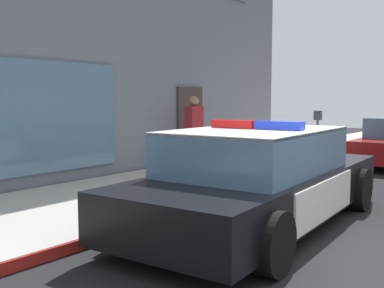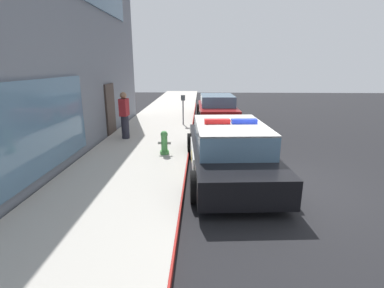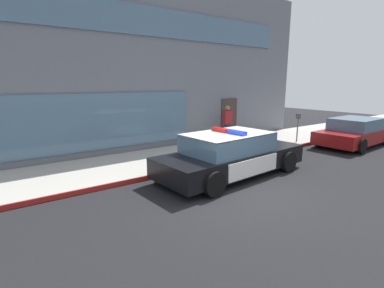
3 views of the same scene
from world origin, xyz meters
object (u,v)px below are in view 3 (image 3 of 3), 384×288
at_px(pedestrian_on_sidewalk, 227,123).
at_px(parking_meter, 298,122).
at_px(car_down_street, 355,132).
at_px(fire_hydrant, 221,145).
at_px(police_cruiser, 231,155).

distance_m(pedestrian_on_sidewalk, parking_meter, 3.30).
bearing_deg(pedestrian_on_sidewalk, car_down_street, -122.11).
xyz_separation_m(fire_hydrant, pedestrian_on_sidewalk, (1.88, 1.69, 0.51)).
distance_m(car_down_street, parking_meter, 2.68).
xyz_separation_m(car_down_street, pedestrian_on_sidewalk, (-4.69, 3.64, 0.38)).
bearing_deg(fire_hydrant, parking_meter, -3.78).
bearing_deg(parking_meter, police_cruiser, -164.84).
relative_size(police_cruiser, pedestrian_on_sidewalk, 3.05).
bearing_deg(police_cruiser, fire_hydrant, 53.43).
distance_m(police_cruiser, parking_meter, 5.93).
height_order(police_cruiser, fire_hydrant, police_cruiser).
relative_size(car_down_street, parking_meter, 3.35).
relative_size(fire_hydrant, pedestrian_on_sidewalk, 0.42).
bearing_deg(pedestrian_on_sidewalk, fire_hydrant, 137.61).
distance_m(fire_hydrant, pedestrian_on_sidewalk, 2.58).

